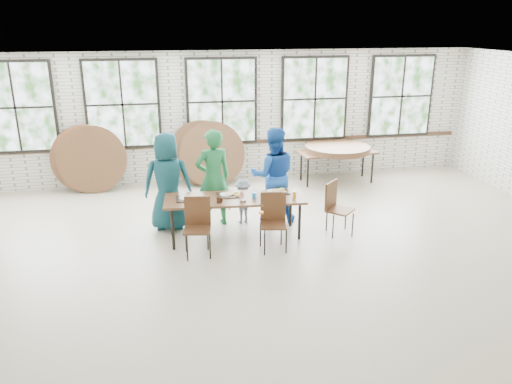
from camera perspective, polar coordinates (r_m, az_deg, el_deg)
room at (r=11.57m, az=-3.91°, el=10.06°), size 12.00×12.00×12.00m
dining_table at (r=8.57m, az=-2.45°, el=-0.96°), size 2.45×0.98×0.74m
chair_near_left at (r=8.08m, az=-6.71°, el=-3.33°), size 0.48×0.47×0.95m
chair_near_right at (r=8.22m, az=1.98°, el=-2.81°), size 0.49×0.48×0.95m
chair_spare at (r=8.91m, az=9.07°, el=-1.30°), size 0.58×0.58×0.95m
adult_teal at (r=9.04m, az=-10.04°, el=1.18°), size 0.92×0.64×1.78m
adult_green at (r=9.08m, az=-4.91°, el=1.58°), size 0.74×0.57×1.81m
toddler at (r=9.30m, az=-1.51°, el=-1.04°), size 0.59×0.38×0.85m
adult_blue at (r=9.26m, az=1.97°, el=1.92°), size 0.94×0.77×1.79m
storage_table at (r=11.80m, az=9.25°, el=4.37°), size 1.86×0.91×0.74m
tabletop_clutter at (r=8.55m, az=-1.44°, el=-0.47°), size 2.03×0.64×0.11m
round_tops_stacked at (r=11.78m, az=9.28°, el=4.93°), size 1.50×1.50×0.13m
round_tops_leaning at (r=11.44m, az=-12.11°, el=3.98°), size 4.28×0.47×1.49m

